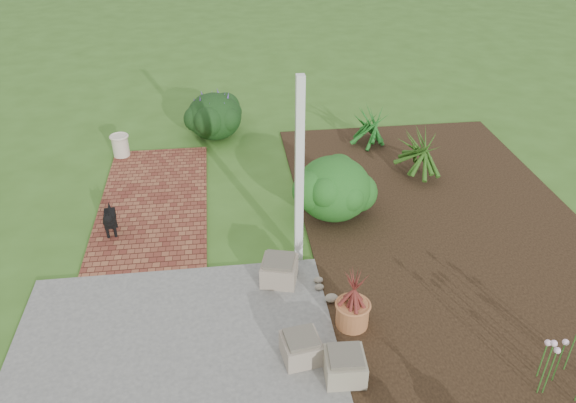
{
  "coord_description": "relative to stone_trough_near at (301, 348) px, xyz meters",
  "views": [
    {
      "loc": [
        -0.57,
        -5.74,
        4.54
      ],
      "look_at": [
        0.2,
        0.4,
        0.7
      ],
      "focal_mm": 35.0,
      "sensor_mm": 36.0,
      "label": 1
    }
  ],
  "objects": [
    {
      "name": "ground",
      "position": [
        -0.08,
        1.64,
        -0.17
      ],
      "size": [
        80.0,
        80.0,
        0.0
      ],
      "primitive_type": "plane",
      "color": "#39611E",
      "rests_on": "ground"
    },
    {
      "name": "concrete_patio",
      "position": [
        -1.33,
        -0.11,
        -0.15
      ],
      "size": [
        3.5,
        3.5,
        0.04
      ],
      "primitive_type": "cube",
      "color": "#5F5F5D",
      "rests_on": "ground"
    },
    {
      "name": "brick_path",
      "position": [
        -1.78,
        3.39,
        -0.15
      ],
      "size": [
        1.6,
        3.5,
        0.04
      ],
      "primitive_type": "cube",
      "color": "maroon",
      "rests_on": "ground"
    },
    {
      "name": "garden_bed",
      "position": [
        2.42,
        2.14,
        -0.15
      ],
      "size": [
        4.0,
        7.0,
        0.03
      ],
      "primitive_type": "cube",
      "color": "black",
      "rests_on": "ground"
    },
    {
      "name": "veranda_post",
      "position": [
        0.22,
        1.74,
        1.08
      ],
      "size": [
        0.1,
        0.1,
        2.5
      ],
      "primitive_type": "cube",
      "color": "white",
      "rests_on": "ground"
    },
    {
      "name": "stone_trough_near",
      "position": [
        0.0,
        0.0,
        0.0
      ],
      "size": [
        0.44,
        0.44,
        0.26
      ],
      "primitive_type": "cube",
      "rotation": [
        0.0,
        0.0,
        0.15
      ],
      "color": "gray",
      "rests_on": "concrete_patio"
    },
    {
      "name": "stone_trough_mid",
      "position": [
        0.4,
        -0.3,
        0.0
      ],
      "size": [
        0.42,
        0.42,
        0.27
      ],
      "primitive_type": "cube",
      "rotation": [
        0.0,
        0.0,
        -0.05
      ],
      "color": "gray",
      "rests_on": "concrete_patio"
    },
    {
      "name": "stone_trough_far",
      "position": [
        -0.09,
        1.28,
        0.01
      ],
      "size": [
        0.52,
        0.52,
        0.28
      ],
      "primitive_type": "cube",
      "rotation": [
        0.0,
        0.0,
        -0.26
      ],
      "color": "#7F6E5F",
      "rests_on": "concrete_patio"
    },
    {
      "name": "black_dog",
      "position": [
        -2.28,
        2.55,
        0.12
      ],
      "size": [
        0.18,
        0.49,
        0.42
      ],
      "rotation": [
        0.0,
        0.0,
        0.12
      ],
      "color": "black",
      "rests_on": "brick_path"
    },
    {
      "name": "cream_ceramic_urn",
      "position": [
        -2.45,
        4.99,
        0.06
      ],
      "size": [
        0.37,
        0.37,
        0.37
      ],
      "primitive_type": "cylinder",
      "rotation": [
        0.0,
        0.0,
        -0.41
      ],
      "color": "beige",
      "rests_on": "brick_path"
    },
    {
      "name": "evergreen_shrub",
      "position": [
        0.86,
        2.69,
        0.32
      ],
      "size": [
        1.29,
        1.29,
        0.92
      ],
      "primitive_type": "ellipsoid",
      "rotation": [
        0.0,
        0.0,
        0.22
      ],
      "color": "#0D4215",
      "rests_on": "garden_bed"
    },
    {
      "name": "agapanthus_clump_back",
      "position": [
        2.45,
        3.68,
        0.34
      ],
      "size": [
        1.35,
        1.35,
        0.96
      ],
      "primitive_type": null,
      "rotation": [
        0.0,
        0.0,
        0.32
      ],
      "color": "#13390E",
      "rests_on": "garden_bed"
    },
    {
      "name": "agapanthus_clump_front",
      "position": [
        1.95,
        4.92,
        0.26
      ],
      "size": [
        1.05,
        1.05,
        0.8
      ],
      "primitive_type": null,
      "rotation": [
        0.0,
        0.0,
        0.19
      ],
      "color": "#0C3612",
      "rests_on": "garden_bed"
    },
    {
      "name": "terracotta_pot_bronze",
      "position": [
        0.64,
        0.42,
        0.01
      ],
      "size": [
        0.47,
        0.47,
        0.3
      ],
      "primitive_type": "cylinder",
      "rotation": [
        0.0,
        0.0,
        -0.34
      ],
      "color": "#AC673A",
      "rests_on": "garden_bed"
    },
    {
      "name": "purple_flowering_bush",
      "position": [
        -0.81,
        5.66,
        0.26
      ],
      "size": [
        1.14,
        1.14,
        0.86
      ],
      "primitive_type": "ellipsoid",
      "rotation": [
        0.0,
        0.0,
        0.14
      ],
      "color": "black",
      "rests_on": "ground"
    }
  ]
}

